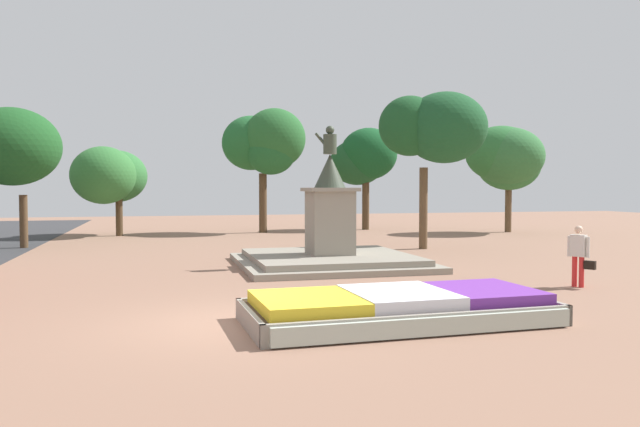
# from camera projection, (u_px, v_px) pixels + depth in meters

# --- Properties ---
(ground_plane) EXTENTS (91.52, 91.52, 0.00)m
(ground_plane) POSITION_uv_depth(u_px,v_px,m) (231.00, 323.00, 11.85)
(ground_plane) COLOR #8C6651
(flower_planter) EXTENTS (5.98, 2.84, 0.60)m
(flower_planter) POSITION_uv_depth(u_px,v_px,m) (400.00, 308.00, 11.91)
(flower_planter) COLOR #38281C
(flower_planter) RESTS_ON ground_plane
(statue_monument) EXTENTS (5.93, 5.93, 4.60)m
(statue_monument) POSITION_uv_depth(u_px,v_px,m) (330.00, 243.00, 20.55)
(statue_monument) COLOR gray
(statue_monument) RESTS_ON ground_plane
(pedestrian_with_handbag) EXTENTS (0.48, 0.65, 1.60)m
(pedestrian_with_handbag) POSITION_uv_depth(u_px,v_px,m) (579.00, 253.00, 16.11)
(pedestrian_with_handbag) COLOR red
(pedestrian_with_handbag) RESTS_ON ground_plane
(park_tree_far_left) EXTENTS (4.62, 4.06, 7.02)m
(park_tree_far_left) POSITION_uv_depth(u_px,v_px,m) (265.00, 143.00, 35.20)
(park_tree_far_left) COLOR #4C3823
(park_tree_far_left) RESTS_ON ground_plane
(park_tree_behind_statue) EXTENTS (3.83, 4.80, 4.69)m
(park_tree_behind_statue) POSITION_uv_depth(u_px,v_px,m) (110.00, 176.00, 32.94)
(park_tree_behind_statue) COLOR #4C3823
(park_tree_behind_statue) RESTS_ON ground_plane
(park_tree_far_right) EXTENTS (4.52, 4.27, 6.05)m
(park_tree_far_right) POSITION_uv_depth(u_px,v_px,m) (506.00, 158.00, 35.28)
(park_tree_far_right) COLOR brown
(park_tree_far_right) RESTS_ON ground_plane
(park_tree_street_side) EXTENTS (4.37, 3.59, 6.48)m
(park_tree_street_side) POSITION_uv_depth(u_px,v_px,m) (434.00, 128.00, 25.53)
(park_tree_street_side) COLOR brown
(park_tree_street_side) RESTS_ON ground_plane
(park_tree_mid_canopy) EXTENTS (4.03, 3.48, 6.17)m
(park_tree_mid_canopy) POSITION_uv_depth(u_px,v_px,m) (364.00, 158.00, 37.85)
(park_tree_mid_canopy) COLOR #4C3823
(park_tree_mid_canopy) RESTS_ON ground_plane
(park_tree_distant) EXTENTS (3.97, 4.34, 6.02)m
(park_tree_distant) POSITION_uv_depth(u_px,v_px,m) (11.00, 146.00, 26.42)
(park_tree_distant) COLOR #4C3823
(park_tree_distant) RESTS_ON ground_plane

